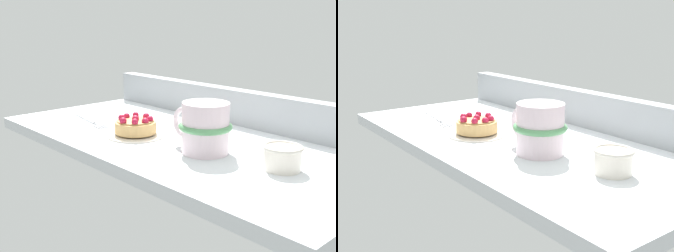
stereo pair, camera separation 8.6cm
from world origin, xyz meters
The scene contains 7 objects.
ground_plane centered at (0.00, 0.00, -1.26)cm, with size 86.59×41.07×2.52cm, color silver.
window_rail_back centered at (0.00, 18.73, 4.13)cm, with size 84.86×3.61×8.25cm, color #9EA3A8.
dessert_plate centered at (-7.32, -6.03, 0.33)cm, with size 12.96×12.96×0.70cm.
raspberry_tart centered at (-7.31, -6.04, 2.24)cm, with size 9.01×9.01×3.91cm.
coffee_mug centered at (10.79, -3.80, 4.88)cm, with size 13.73×10.16×9.68cm.
dessert_fork centered at (-24.82, -6.59, 0.30)cm, with size 17.17×4.29×0.60cm.
sugar_bowl centered at (26.16, -1.06, 2.26)cm, with size 6.75×6.75×4.24cm.
Camera 1 is at (63.60, -61.34, 25.11)cm, focal length 45.79 mm.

